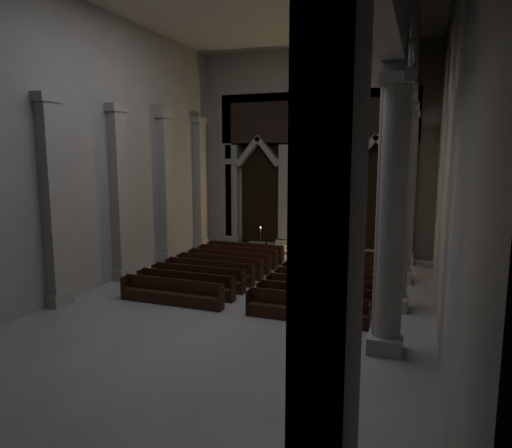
{
  "coord_description": "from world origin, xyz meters",
  "views": [
    {
      "loc": [
        6.36,
        -15.87,
        5.79
      ],
      "look_at": [
        -0.63,
        3.0,
        2.72
      ],
      "focal_mm": 32.0,
      "sensor_mm": 36.0,
      "label": 1
    }
  ],
  "objects_px": {
    "altar": "(306,241)",
    "altar_rail": "(304,246)",
    "pews": "(269,278)",
    "worshipper": "(294,252)",
    "candle_stand_right": "(355,251)",
    "candle_stand_left": "(260,246)"
  },
  "relations": [
    {
      "from": "altar",
      "to": "altar_rail",
      "type": "xyz_separation_m",
      "value": [
        0.24,
        -1.62,
        0.01
      ]
    },
    {
      "from": "pews",
      "to": "worshipper",
      "type": "relative_size",
      "value": 7.58
    },
    {
      "from": "altar",
      "to": "worshipper",
      "type": "distance_m",
      "value": 3.69
    },
    {
      "from": "altar",
      "to": "worshipper",
      "type": "xyz_separation_m",
      "value": [
        0.23,
        -3.68,
        0.05
      ]
    },
    {
      "from": "altar",
      "to": "candle_stand_right",
      "type": "height_order",
      "value": "candle_stand_right"
    },
    {
      "from": "altar",
      "to": "candle_stand_left",
      "type": "bearing_deg",
      "value": -145.65
    },
    {
      "from": "candle_stand_right",
      "to": "candle_stand_left",
      "type": "bearing_deg",
      "value": -174.35
    },
    {
      "from": "candle_stand_left",
      "to": "altar_rail",
      "type": "bearing_deg",
      "value": 0.5
    },
    {
      "from": "candle_stand_left",
      "to": "worshipper",
      "type": "relative_size",
      "value": 1.2
    },
    {
      "from": "altar",
      "to": "candle_stand_right",
      "type": "xyz_separation_m",
      "value": [
        3.09,
        -1.09,
        -0.2
      ]
    },
    {
      "from": "candle_stand_right",
      "to": "pews",
      "type": "relative_size",
      "value": 0.15
    },
    {
      "from": "altar_rail",
      "to": "candle_stand_right",
      "type": "distance_m",
      "value": 2.91
    },
    {
      "from": "altar_rail",
      "to": "altar",
      "type": "bearing_deg",
      "value": 98.48
    },
    {
      "from": "pews",
      "to": "candle_stand_left",
      "type": "bearing_deg",
      "value": 112.96
    },
    {
      "from": "altar",
      "to": "candle_stand_right",
      "type": "distance_m",
      "value": 3.29
    },
    {
      "from": "altar",
      "to": "candle_stand_right",
      "type": "relative_size",
      "value": 1.2
    },
    {
      "from": "altar",
      "to": "pews",
      "type": "distance_m",
      "value": 7.87
    },
    {
      "from": "altar",
      "to": "worshipper",
      "type": "height_order",
      "value": "worshipper"
    },
    {
      "from": "worshipper",
      "to": "altar",
      "type": "bearing_deg",
      "value": 71.25
    },
    {
      "from": "worshipper",
      "to": "candle_stand_right",
      "type": "bearing_deg",
      "value": 19.75
    },
    {
      "from": "candle_stand_left",
      "to": "pews",
      "type": "distance_m",
      "value": 6.76
    },
    {
      "from": "candle_stand_right",
      "to": "worshipper",
      "type": "bearing_deg",
      "value": -137.91
    }
  ]
}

